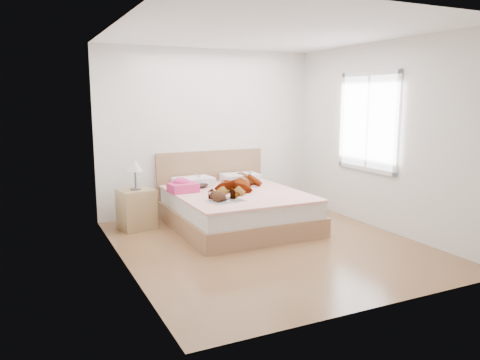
{
  "coord_description": "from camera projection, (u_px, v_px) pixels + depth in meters",
  "views": [
    {
      "loc": [
        -2.79,
        -5.0,
        1.84
      ],
      "look_at": [
        0.0,
        0.85,
        0.7
      ],
      "focal_mm": 35.0,
      "sensor_mm": 36.0,
      "label": 1
    }
  ],
  "objects": [
    {
      "name": "ground",
      "position": [
        269.0,
        245.0,
        5.94
      ],
      "size": [
        4.0,
        4.0,
        0.0
      ],
      "primitive_type": "plane",
      "color": "#4D2A18",
      "rests_on": "ground"
    },
    {
      "name": "woman",
      "position": [
        239.0,
        181.0,
        6.93
      ],
      "size": [
        1.54,
        1.64,
        0.23
      ],
      "primitive_type": "imported",
      "rotation": [
        0.0,
        0.0,
        -0.72
      ],
      "color": "white",
      "rests_on": "bed"
    },
    {
      "name": "hair",
      "position": [
        193.0,
        184.0,
        7.1
      ],
      "size": [
        0.58,
        0.64,
        0.08
      ],
      "primitive_type": "ellipsoid",
      "rotation": [
        0.0,
        0.0,
        0.33
      ],
      "color": "black",
      "rests_on": "bed"
    },
    {
      "name": "phone",
      "position": [
        198.0,
        175.0,
        7.06
      ],
      "size": [
        0.09,
        0.09,
        0.05
      ],
      "primitive_type": "cube",
      "rotation": [
        0.44,
        0.0,
        0.85
      ],
      "color": "silver",
      "rests_on": "bed"
    },
    {
      "name": "room_shell",
      "position": [
        368.0,
        122.0,
        6.7
      ],
      "size": [
        4.0,
        4.0,
        4.0
      ],
      "color": "white",
      "rests_on": "ground"
    },
    {
      "name": "bed",
      "position": [
        235.0,
        207.0,
        6.82
      ],
      "size": [
        1.8,
        2.08,
        1.0
      ],
      "color": "#895E3F",
      "rests_on": "ground"
    },
    {
      "name": "towel",
      "position": [
        183.0,
        186.0,
        6.69
      ],
      "size": [
        0.41,
        0.34,
        0.21
      ],
      "color": "#E03D76",
      "rests_on": "bed"
    },
    {
      "name": "magazine",
      "position": [
        227.0,
        201.0,
        6.09
      ],
      "size": [
        0.52,
        0.4,
        0.03
      ],
      "color": "white",
      "rests_on": "bed"
    },
    {
      "name": "coffee_mug",
      "position": [
        220.0,
        195.0,
        6.23
      ],
      "size": [
        0.13,
        0.1,
        0.09
      ],
      "color": "white",
      "rests_on": "bed"
    },
    {
      "name": "plush_toy",
      "position": [
        218.0,
        196.0,
        6.04
      ],
      "size": [
        0.22,
        0.28,
        0.14
      ],
      "color": "black",
      "rests_on": "bed"
    },
    {
      "name": "nightstand",
      "position": [
        136.0,
        206.0,
        6.62
      ],
      "size": [
        0.53,
        0.49,
        0.99
      ],
      "color": "olive",
      "rests_on": "ground"
    }
  ]
}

